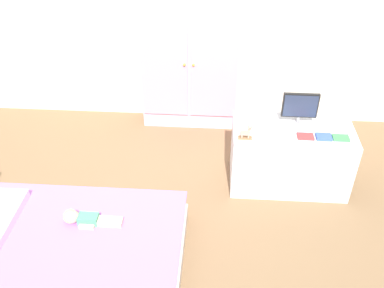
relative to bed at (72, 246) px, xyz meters
name	(u,v)px	position (x,y,z in m)	size (l,w,h in m)	color
ground_plane	(153,229)	(0.48, 0.30, -0.13)	(10.00, 10.00, 0.02)	brown
bed	(72,246)	(0.00, 0.00, 0.00)	(1.46, 0.90, 0.24)	beige
doll	(82,218)	(0.06, 0.10, 0.16)	(0.39, 0.13, 0.10)	#4CA375
wardrobe	(190,58)	(0.65, 1.72, 0.56)	(0.88, 0.25, 1.35)	#EFADCC
tv_stand	(290,156)	(1.50, 0.88, 0.14)	(0.90, 0.46, 0.52)	silver
tv_monitor	(300,107)	(1.53, 0.96, 0.55)	(0.26, 0.10, 0.26)	#99999E
rocking_horse_toy	(247,132)	(1.13, 0.73, 0.46)	(0.10, 0.04, 0.12)	#8E6642
book_red	(305,136)	(1.56, 0.78, 0.41)	(0.12, 0.08, 0.01)	#CC3838
book_blue	(324,137)	(1.69, 0.78, 0.41)	(0.11, 0.09, 0.02)	blue
book_green	(341,138)	(1.82, 0.78, 0.41)	(0.12, 0.08, 0.01)	#429E51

